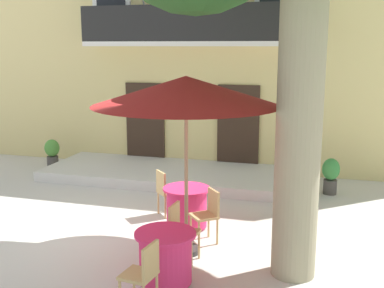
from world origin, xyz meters
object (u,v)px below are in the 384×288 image
Objects in this scene: ground_planter_left at (52,152)px; cafe_chair_near_tree_1 at (208,212)px; cafe_table_middle at (166,257)px; cafe_table_near_tree at (187,207)px; cafe_chair_middle_0 at (143,272)px; cafe_chair_near_tree_0 at (166,190)px; cafe_chair_middle_1 at (180,228)px; ground_planter_right at (331,174)px; cafe_umbrella at (186,92)px.

cafe_chair_near_tree_1 is at bearing -35.22° from ground_planter_left.
cafe_chair_near_tree_1 is 1.61m from cafe_table_middle.
cafe_table_near_tree is 0.77m from cafe_chair_near_tree_1.
cafe_chair_middle_0 is at bearing -95.74° from cafe_chair_near_tree_1.
cafe_chair_near_tree_0 is 1.05× the size of cafe_table_middle.
ground_planter_left reaches higher than cafe_table_near_tree.
cafe_chair_middle_0 is (-0.24, -2.35, 0.00)m from cafe_chair_near_tree_1.
cafe_chair_middle_0 is 1.00× the size of cafe_chair_middle_1.
cafe_chair_near_tree_0 is at bearing 137.37° from cafe_chair_near_tree_1.
cafe_chair_middle_1 is at bearing -77.19° from cafe_table_near_tree.
cafe_table_middle is at bearing -88.62° from cafe_chair_middle_1.
cafe_chair_middle_0 is 6.15m from ground_planter_right.
cafe_chair_middle_1 is (-0.02, 0.75, 0.14)m from cafe_table_middle.
cafe_table_near_tree is at bearing -34.04° from ground_planter_left.
cafe_umbrella is 4.98m from ground_planter_right.
ground_planter_right is at bearing 66.22° from cafe_table_middle.
cafe_table_near_tree is at bearing 102.81° from cafe_chair_middle_1.
ground_planter_right is (2.20, 4.98, 0.07)m from cafe_table_middle.
cafe_umbrella is (0.00, 0.32, 2.08)m from cafe_chair_middle_1.
cafe_chair_middle_1 is at bearing -117.63° from ground_planter_right.
cafe_chair_near_tree_0 is 1.51m from cafe_chair_near_tree_1.
cafe_chair_middle_0 is (0.30, -2.88, 0.14)m from cafe_table_near_tree.
ground_planter_right is (1.99, 3.39, -0.07)m from cafe_chair_near_tree_1.
cafe_table_middle is (-0.21, -1.60, -0.14)m from cafe_chair_near_tree_1.
cafe_table_near_tree is at bearing 106.52° from cafe_umbrella.
cafe_chair_middle_0 is 2.77m from cafe_umbrella.
cafe_chair_middle_0 is at bearing -90.35° from cafe_chair_middle_1.
cafe_table_near_tree is at bearing -40.80° from cafe_chair_near_tree_0.
cafe_chair_near_tree_0 is 1.00× the size of cafe_chair_middle_0.
cafe_chair_middle_0 reaches higher than ground_planter_left.
cafe_chair_near_tree_1 reaches higher than ground_planter_left.
cafe_chair_middle_1 is 1.17× the size of ground_planter_left.
cafe_chair_middle_1 reaches higher than cafe_table_near_tree.
ground_planter_right reaches higher than ground_planter_left.
ground_planter_left is (-5.38, 3.80, -0.10)m from cafe_chair_near_tree_1.
ground_planter_right is (2.21, 3.91, -2.15)m from cafe_umbrella.
ground_planter_right is (2.21, 4.23, -0.07)m from cafe_chair_middle_1.
cafe_chair_middle_1 is 6.93m from ground_planter_left.
cafe_chair_near_tree_1 is at bearing 66.78° from cafe_umbrella.
cafe_table_middle is at bearing 87.91° from cafe_chair_middle_0.
cafe_table_near_tree is 1.00× the size of cafe_table_middle.
cafe_table_middle is 7.47m from ground_planter_left.
cafe_chair_near_tree_0 reaches higher than ground_planter_right.
cafe_table_middle is 5.45m from ground_planter_right.
cafe_chair_near_tree_1 is 1.17× the size of ground_planter_left.
cafe_chair_near_tree_0 is 3.48m from cafe_chair_middle_0.
cafe_chair_middle_1 is 0.31× the size of cafe_umbrella.
cafe_chair_middle_0 is 1.51m from cafe_chair_middle_1.
cafe_chair_middle_0 is (-0.03, -0.75, 0.14)m from cafe_table_middle.
cafe_table_middle is 0.30× the size of cafe_umbrella.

